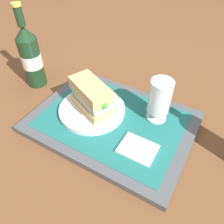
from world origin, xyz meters
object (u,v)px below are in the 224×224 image
Objects in this scene: beer_glass at (160,98)px; second_bottle at (31,56)px; sandwich at (92,96)px; plate at (92,109)px.

second_bottle reaches higher than beer_glass.
second_bottle reaches higher than sandwich.
beer_glass is (0.17, 0.07, 0.06)m from plate.
plate is at bearing 180.00° from sandwich.
plate is 1.31× the size of sandwich.
plate is 0.27m from second_bottle.
sandwich is 0.18m from beer_glass.
beer_glass is (0.17, 0.07, 0.01)m from sandwich.
plate is at bearing -158.34° from beer_glass.
beer_glass is at bearing 3.64° from second_bottle.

